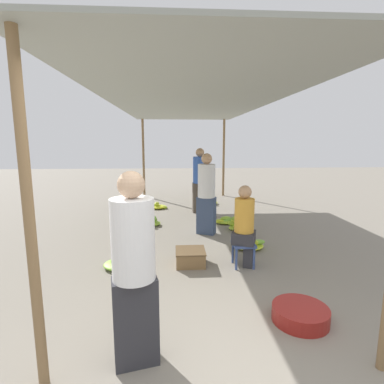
% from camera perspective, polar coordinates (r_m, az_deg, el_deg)
% --- Properties ---
extents(canopy_post_front_left, '(0.08, 0.08, 2.69)m').
position_cam_1_polar(canopy_post_front_left, '(2.50, -28.55, -5.06)').
color(canopy_post_front_left, olive).
rests_on(canopy_post_front_left, ground).
extents(canopy_post_back_left, '(0.08, 0.08, 2.69)m').
position_cam_1_polar(canopy_post_back_left, '(10.63, -9.23, 6.33)').
color(canopy_post_back_left, olive).
rests_on(canopy_post_back_left, ground).
extents(canopy_post_back_right, '(0.08, 0.08, 2.69)m').
position_cam_1_polar(canopy_post_back_right, '(10.73, 6.04, 6.42)').
color(canopy_post_back_right, olive).
rests_on(canopy_post_back_right, ground).
extents(canopy_tarp, '(3.22, 8.78, 0.04)m').
position_cam_1_polar(canopy_tarp, '(6.43, -0.31, 16.59)').
color(canopy_tarp, '#9EA399').
rests_on(canopy_tarp, canopy_post_front_left).
extents(vendor_foreground, '(0.43, 0.43, 1.70)m').
position_cam_1_polar(vendor_foreground, '(2.63, -10.99, -14.03)').
color(vendor_foreground, '#2D2D33').
rests_on(vendor_foreground, ground).
extents(stool, '(0.34, 0.34, 0.38)m').
position_cam_1_polar(stool, '(4.79, 9.76, -10.34)').
color(stool, '#384C84').
rests_on(stool, ground).
extents(vendor_seated, '(0.44, 0.44, 1.28)m').
position_cam_1_polar(vendor_seated, '(4.69, 10.07, -6.24)').
color(vendor_seated, '#2D2D33').
rests_on(vendor_seated, ground).
extents(basin_black, '(0.60, 0.60, 0.17)m').
position_cam_1_polar(basin_black, '(3.69, 19.93, -21.04)').
color(basin_black, maroon).
rests_on(basin_black, ground).
extents(banana_pile_left_0, '(0.58, 0.51, 0.23)m').
position_cam_1_polar(banana_pile_left_0, '(4.87, -13.12, -12.86)').
color(banana_pile_left_0, '#7BB536').
rests_on(banana_pile_left_0, ground).
extents(banana_pile_left_1, '(0.54, 0.49, 0.22)m').
position_cam_1_polar(banana_pile_left_1, '(7.07, -8.00, -5.65)').
color(banana_pile_left_1, yellow).
rests_on(banana_pile_left_1, ground).
extents(banana_pile_left_2, '(0.62, 0.45, 0.19)m').
position_cam_1_polar(banana_pile_left_2, '(8.77, -6.71, -2.76)').
color(banana_pile_left_2, '#ADC92D').
rests_on(banana_pile_left_2, ground).
extents(banana_pile_right_0, '(0.59, 0.49, 0.25)m').
position_cam_1_polar(banana_pile_right_0, '(5.64, 10.83, -9.61)').
color(banana_pile_right_0, '#A8C72E').
rests_on(banana_pile_right_0, ground).
extents(banana_pile_right_1, '(0.52, 0.41, 0.18)m').
position_cam_1_polar(banana_pile_right_1, '(7.19, 6.37, -5.46)').
color(banana_pile_right_1, '#79B536').
rests_on(banana_pile_right_1, ground).
extents(banana_pile_right_2, '(0.41, 0.43, 0.32)m').
position_cam_1_polar(banana_pile_right_2, '(6.70, 8.65, -6.25)').
color(banana_pile_right_2, yellow).
rests_on(banana_pile_right_2, ground).
extents(banana_pile_right_3, '(0.57, 0.63, 0.25)m').
position_cam_1_polar(banana_pile_right_3, '(9.31, 3.20, -1.88)').
color(banana_pile_right_3, '#91BE32').
rests_on(banana_pile_right_3, ground).
extents(crate_near, '(0.47, 0.47, 0.24)m').
position_cam_1_polar(crate_near, '(4.85, -0.32, -12.28)').
color(crate_near, brown).
rests_on(crate_near, ground).
extents(shopper_walking_mid, '(0.48, 0.48, 1.69)m').
position_cam_1_polar(shopper_walking_mid, '(6.21, 2.77, -0.14)').
color(shopper_walking_mid, '#384766').
rests_on(shopper_walking_mid, ground).
extents(shopper_walking_far, '(0.40, 0.39, 1.75)m').
position_cam_1_polar(shopper_walking_far, '(8.14, 1.51, 2.41)').
color(shopper_walking_far, '#4C4238').
rests_on(shopper_walking_far, ground).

